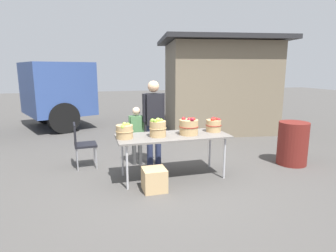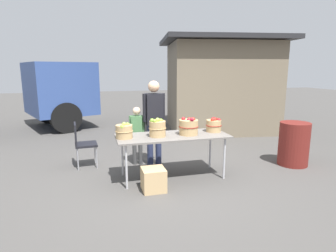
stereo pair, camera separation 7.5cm
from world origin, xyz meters
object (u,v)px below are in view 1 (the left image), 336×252
Objects in this scene: apple_basket_green_1 at (158,128)px; apple_basket_red_0 at (189,127)px; vendor_adult at (154,116)px; folding_chair at (81,142)px; apple_basket_green_0 at (125,131)px; market_table at (173,138)px; produce_crate at (154,180)px; apple_basket_red_1 at (214,125)px; trash_barrel at (293,143)px; child_customer at (137,131)px.

apple_basket_red_0 is at bearing -0.30° from apple_basket_green_1.
folding_chair is (-1.35, 0.21, -0.46)m from vendor_adult.
market_table is at bearing -0.02° from apple_basket_green_0.
vendor_adult is (-0.16, 0.73, 0.26)m from market_table.
apple_basket_green_1 reaches higher than produce_crate.
apple_basket_red_0 is 1.19× the size of apple_basket_red_1.
apple_basket_red_1 is 1.16m from vendor_adult.
trash_barrel is 2.39× the size of produce_crate.
apple_basket_green_0 is 0.91× the size of apple_basket_green_1.
apple_basket_red_0 is 0.21× the size of vendor_adult.
vendor_adult is 4.65× the size of produce_crate.
market_table is at bearing -179.60° from trash_barrel.
market_table is 2.21× the size of folding_chair.
produce_crate is at bearing 104.39° from child_customer.
apple_basket_green_0 is at bearing -177.28° from apple_basket_red_1.
vendor_adult reaches higher than folding_chair.
produce_crate is at bearing -50.36° from apple_basket_green_0.
vendor_adult is 2.78m from trash_barrel.
apple_basket_green_0 is 0.34× the size of trash_barrel.
apple_basket_red_0 is 0.52m from apple_basket_red_1.
folding_chair is at bearing 127.50° from produce_crate.
apple_basket_green_1 reaches higher than apple_basket_red_1.
apple_basket_red_1 is at bearing 5.54° from apple_basket_green_1.
apple_basket_green_0 is 1.23m from folding_chair.
apple_basket_red_1 reaches higher than market_table.
market_table is 6.56× the size of apple_basket_green_0.
produce_crate is at bearing -111.15° from apple_basket_green_1.
apple_basket_green_1 is at bearing -179.09° from trash_barrel.
apple_basket_green_1 is 0.91× the size of produce_crate.
market_table is 1.67× the size of child_customer.
apple_basket_green_0 is at bearing 80.46° from child_customer.
apple_basket_red_0 is at bearing 120.06° from vendor_adult.
market_table is 5.94× the size of apple_basket_green_1.
trash_barrel reaches higher than market_table.
apple_basket_green_1 reaches higher than trash_barrel.
child_customer is at bearing 91.87° from produce_crate.
apple_basket_green_1 is 0.37× the size of folding_chair.
produce_crate is (-0.17, -0.43, -0.72)m from apple_basket_green_1.
vendor_adult reaches higher than produce_crate.
market_table is 0.83m from apple_basket_green_0.
child_customer is at bearing 67.93° from apple_basket_green_0.
apple_basket_green_1 is 0.85m from produce_crate.
apple_basket_red_0 is at bearing -1.54° from apple_basket_green_0.
apple_basket_red_1 reaches higher than trash_barrel.
child_customer is at bearing 164.54° from trash_barrel.
vendor_adult reaches higher than market_table.
vendor_adult is at bearing 102.35° from market_table.
apple_basket_red_0 reaches higher than apple_basket_green_0.
child_customer is (-0.48, 0.83, -0.03)m from market_table.
apple_basket_green_1 is at bearing -174.46° from apple_basket_red_1.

